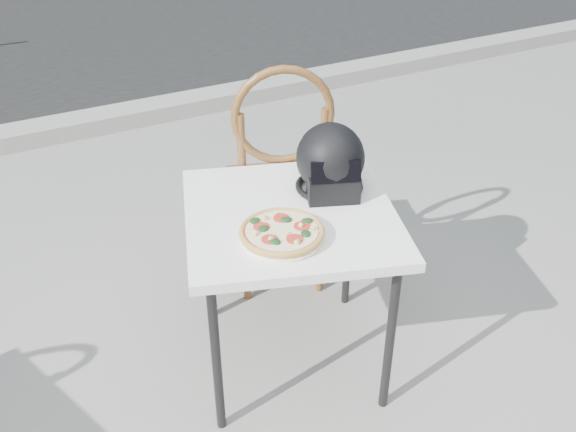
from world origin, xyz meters
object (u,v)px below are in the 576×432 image
cafe_table_main (290,227)px  plate (282,237)px  helmet (331,163)px  cafe_chair_main (280,168)px  pizza (282,232)px

cafe_table_main → plate: (-0.11, -0.14, 0.07)m
helmet → cafe_chair_main: size_ratio=0.31×
pizza → helmet: size_ratio=1.10×
pizza → helmet: (0.32, 0.21, 0.09)m
cafe_table_main → cafe_chair_main: 0.51m
cafe_table_main → plate: plate is taller
cafe_table_main → cafe_chair_main: (0.20, 0.47, -0.03)m
pizza → cafe_chair_main: cafe_chair_main is taller
cafe_table_main → pizza: size_ratio=2.53×
pizza → cafe_chair_main: size_ratio=0.34×
cafe_table_main → helmet: (0.21, 0.07, 0.18)m
helmet → cafe_chair_main: cafe_chair_main is taller
plate → helmet: 0.39m
plate → cafe_chair_main: size_ratio=0.26×
plate → cafe_table_main: bearing=52.5°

